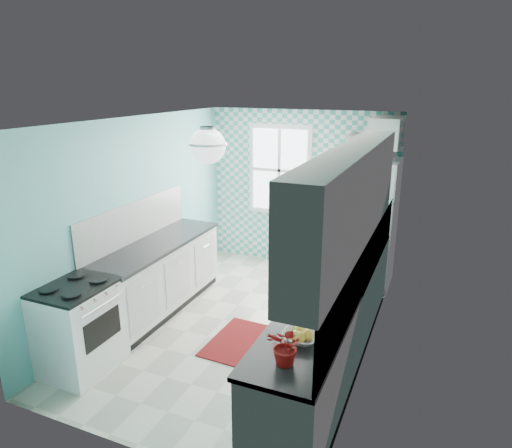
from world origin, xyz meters
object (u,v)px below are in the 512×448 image
at_px(stove, 80,326).
at_px(potted_plant, 287,346).
at_px(microwave, 371,147).
at_px(sink, 351,259).
at_px(fridge, 366,223).
at_px(ceiling_light, 208,146).
at_px(fruit_bowl, 301,337).

height_order(stove, potted_plant, potted_plant).
distance_m(stove, microwave, 4.31).
height_order(sink, potted_plant, sink).
bearing_deg(fridge, microwave, 54.82).
height_order(stove, microwave, microwave).
bearing_deg(fridge, ceiling_light, -111.54).
bearing_deg(fridge, stove, -123.62).
relative_size(stove, fruit_bowl, 3.20).
height_order(fridge, potted_plant, fridge).
relative_size(fruit_bowl, microwave, 0.48).
height_order(sink, microwave, microwave).
bearing_deg(sink, fruit_bowl, -88.84).
relative_size(fridge, microwave, 3.07).
bearing_deg(stove, sink, 41.12).
height_order(sink, fruit_bowl, sink).
distance_m(sink, potted_plant, 2.25).
bearing_deg(ceiling_light, fridge, 67.06).
xyz_separation_m(potted_plant, microwave, (-0.09, 3.72, 0.95)).
bearing_deg(ceiling_light, fruit_bowl, -32.18).
bearing_deg(microwave, ceiling_light, 69.35).
xyz_separation_m(ceiling_light, potted_plant, (1.20, -1.10, -1.23)).
height_order(ceiling_light, potted_plant, ceiling_light).
bearing_deg(ceiling_light, potted_plant, -42.38).
distance_m(ceiling_light, fruit_bowl, 1.96).
bearing_deg(sink, microwave, 94.93).
relative_size(ceiling_light, fruit_bowl, 1.21).
height_order(ceiling_light, fruit_bowl, ceiling_light).
xyz_separation_m(fridge, potted_plant, (0.09, -3.72, 0.15)).
bearing_deg(potted_plant, fridge, 91.39).
distance_m(fridge, sink, 1.47).
bearing_deg(potted_plant, sink, 89.90).
bearing_deg(microwave, potted_plant, 93.68).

